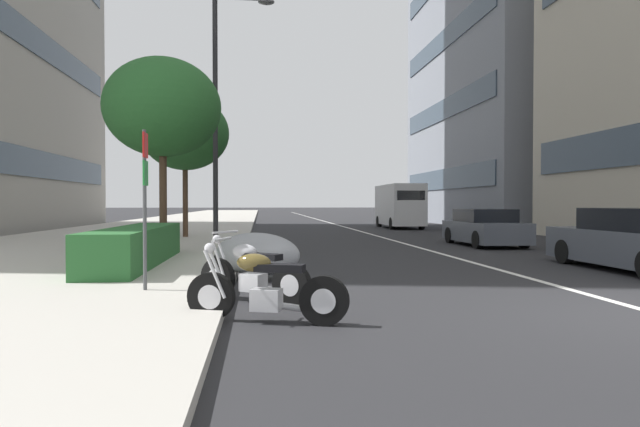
% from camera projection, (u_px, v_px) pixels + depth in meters
% --- Properties ---
extents(sidewalk_right_plaza, '(160.00, 10.56, 0.15)m').
position_uv_depth(sidewalk_right_plaza, '(172.00, 226.00, 35.95)').
color(sidewalk_right_plaza, '#B2ADA3').
rests_on(sidewalk_right_plaza, ground).
extents(lane_centre_stripe, '(110.00, 0.16, 0.01)m').
position_uv_depth(lane_centre_stripe, '(332.00, 223.00, 42.15)').
color(lane_centre_stripe, silver).
rests_on(lane_centre_stripe, ground).
extents(motorcycle_nearest_camera, '(0.86, 2.10, 1.10)m').
position_uv_depth(motorcycle_nearest_camera, '(265.00, 291.00, 7.08)').
color(motorcycle_nearest_camera, black).
rests_on(motorcycle_nearest_camera, ground).
extents(motorcycle_by_sign_pole, '(1.39, 1.75, 1.10)m').
position_uv_depth(motorcycle_by_sign_pole, '(252.00, 275.00, 8.58)').
color(motorcycle_by_sign_pole, black).
rests_on(motorcycle_by_sign_pole, ground).
extents(motorcycle_mid_row, '(1.77, 2.08, 0.96)m').
position_uv_depth(motorcycle_mid_row, '(256.00, 254.00, 11.10)').
color(motorcycle_mid_row, gray).
rests_on(motorcycle_mid_row, ground).
extents(car_following_behind, '(4.69, 1.92, 1.44)m').
position_uv_depth(car_following_behind, '(638.00, 241.00, 12.52)').
color(car_following_behind, '#4C515B').
rests_on(car_following_behind, ground).
extents(car_approaching_light, '(4.15, 1.88, 1.34)m').
position_uv_depth(car_approaching_light, '(485.00, 228.00, 20.10)').
color(car_approaching_light, '#4C515B').
rests_on(car_approaching_light, ground).
extents(delivery_van_ahead, '(5.82, 2.11, 2.72)m').
position_uv_depth(delivery_van_ahead, '(399.00, 205.00, 34.40)').
color(delivery_van_ahead, silver).
rests_on(delivery_van_ahead, ground).
extents(parking_sign_by_curb, '(0.32, 0.06, 2.59)m').
position_uv_depth(parking_sign_by_curb, '(145.00, 190.00, 8.81)').
color(parking_sign_by_curb, '#47494C').
rests_on(parking_sign_by_curb, sidewalk_right_plaza).
extents(street_lamp_with_banners, '(1.26, 2.23, 8.91)m').
position_uv_depth(street_lamp_with_banners, '(223.00, 96.00, 19.73)').
color(street_lamp_with_banners, '#232326').
rests_on(street_lamp_with_banners, sidewalk_right_plaza).
extents(clipped_hedge_bed, '(6.03, 1.10, 0.85)m').
position_uv_depth(clipped_hedge_bed, '(137.00, 246.00, 12.63)').
color(clipped_hedge_bed, '#28602D').
rests_on(clipped_hedge_bed, sidewalk_right_plaza).
extents(street_tree_by_lamp_post, '(3.42, 3.42, 5.69)m').
position_uv_depth(street_tree_by_lamp_post, '(163.00, 108.00, 16.10)').
color(street_tree_by_lamp_post, '#473323').
rests_on(street_tree_by_lamp_post, sidewalk_right_plaza).
extents(street_tree_far_plaza, '(3.67, 3.67, 5.92)m').
position_uv_depth(street_tree_far_plaza, '(185.00, 133.00, 22.93)').
color(street_tree_far_plaza, '#473323').
rests_on(street_tree_far_plaza, sidewalk_right_plaza).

